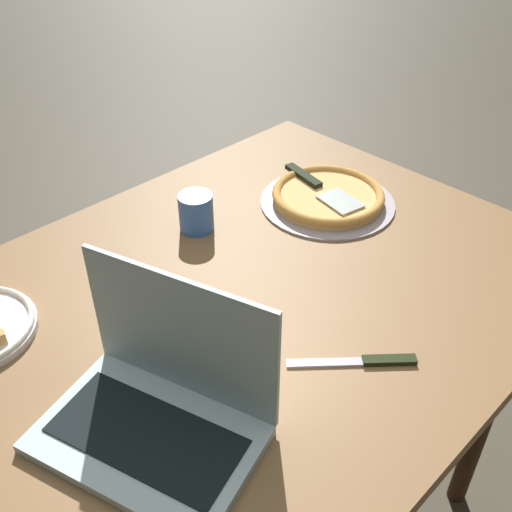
# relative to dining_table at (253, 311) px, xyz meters

# --- Properties ---
(ground_plane) EXTENTS (12.00, 12.00, 0.00)m
(ground_plane) POSITION_rel_dining_table_xyz_m (0.00, 0.00, -0.68)
(ground_plane) COLOR #4E4536
(dining_table) EXTENTS (1.27, 0.99, 0.75)m
(dining_table) POSITION_rel_dining_table_xyz_m (0.00, 0.00, 0.00)
(dining_table) COLOR brown
(dining_table) RESTS_ON ground_plane
(laptop) EXTENTS (0.31, 0.38, 0.25)m
(laptop) POSITION_rel_dining_table_xyz_m (0.34, 0.14, 0.12)
(laptop) COLOR #AFC2C5
(laptop) RESTS_ON dining_table
(pizza_tray) EXTENTS (0.33, 0.33, 0.04)m
(pizza_tray) POSITION_rel_dining_table_xyz_m (-0.35, -0.10, 0.09)
(pizza_tray) COLOR #A799A2
(pizza_tray) RESTS_ON dining_table
(table_knife) EXTENTS (0.18, 0.17, 0.01)m
(table_knife) POSITION_rel_dining_table_xyz_m (0.01, 0.28, 0.07)
(table_knife) COLOR #BCB2CA
(table_knife) RESTS_ON dining_table
(drink_cup) EXTENTS (0.08, 0.08, 0.09)m
(drink_cup) POSITION_rel_dining_table_xyz_m (-0.05, -0.24, 0.11)
(drink_cup) COLOR #3563B6
(drink_cup) RESTS_ON dining_table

